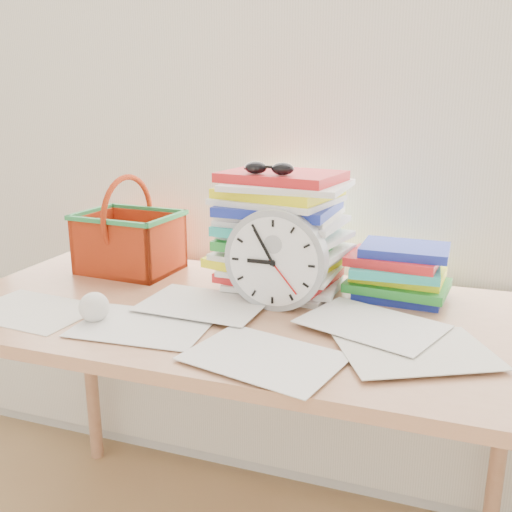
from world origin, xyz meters
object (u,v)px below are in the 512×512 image
at_px(desk, 234,337).
at_px(clock, 276,259).
at_px(paper_stack, 282,232).
at_px(basket, 129,225).
at_px(book_stack, 400,271).

xyz_separation_m(desk, clock, (0.09, 0.04, 0.20)).
relative_size(paper_stack, clock, 1.34).
distance_m(desk, basket, 0.49).
bearing_deg(desk, basket, 154.13).
xyz_separation_m(desk, basket, (-0.40, 0.19, 0.21)).
bearing_deg(basket, clock, -13.48).
bearing_deg(basket, paper_stack, 1.94).
distance_m(paper_stack, basket, 0.46).
distance_m(clock, book_stack, 0.33).
relative_size(book_stack, basket, 0.96).
xyz_separation_m(paper_stack, clock, (0.03, -0.14, -0.03)).
height_order(clock, book_stack, clock).
bearing_deg(basket, desk, -21.80).
bearing_deg(clock, paper_stack, 101.84).
distance_m(clock, basket, 0.51).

